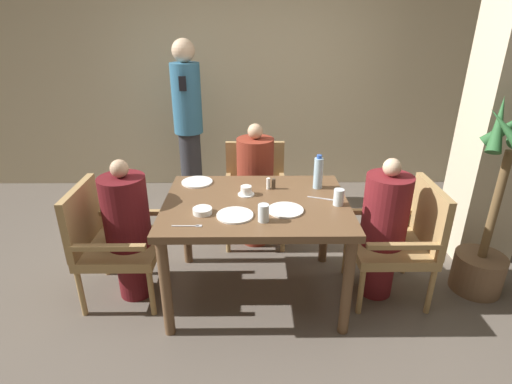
{
  "coord_description": "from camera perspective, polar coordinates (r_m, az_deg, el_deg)",
  "views": [
    {
      "loc": [
        -0.02,
        -2.5,
        1.93
      ],
      "look_at": [
        0.0,
        0.05,
        0.81
      ],
      "focal_mm": 28.0,
      "sensor_mm": 36.0,
      "label": 1
    }
  ],
  "objects": [
    {
      "name": "salt_shaker",
      "position": [
        2.94,
        1.77,
        1.22
      ],
      "size": [
        0.03,
        0.03,
        0.09
      ],
      "color": "white",
      "rests_on": "dining_table"
    },
    {
      "name": "diner_in_far_chair",
      "position": [
        3.53,
        -0.11,
        1.08
      ],
      "size": [
        0.32,
        0.32,
        1.12
      ],
      "color": "maroon",
      "rests_on": "ground_plane"
    },
    {
      "name": "pillar_stone",
      "position": [
        3.71,
        32.17,
        11.15
      ],
      "size": [
        0.46,
        0.46,
        2.7
      ],
      "color": "beige",
      "rests_on": "ground_plane"
    },
    {
      "name": "fork_beside_plate",
      "position": [
        2.47,
        -9.38,
        -4.81
      ],
      "size": [
        0.18,
        0.02,
        0.0
      ],
      "color": "silver",
      "rests_on": "dining_table"
    },
    {
      "name": "dining_table",
      "position": [
        2.8,
        0.01,
        -3.13
      ],
      "size": [
        1.27,
        0.97,
        0.76
      ],
      "color": "brown",
      "rests_on": "ground_plane"
    },
    {
      "name": "potted_palm",
      "position": [
        3.36,
        30.43,
        -4.59
      ],
      "size": [
        0.5,
        0.49,
        1.48
      ],
      "color": "brown",
      "rests_on": "ground_plane"
    },
    {
      "name": "plate_dessert_center",
      "position": [
        3.1,
        -8.41,
        1.42
      ],
      "size": [
        0.24,
        0.24,
        0.01
      ],
      "color": "white",
      "rests_on": "dining_table"
    },
    {
      "name": "wall_back",
      "position": [
        4.76,
        -0.26,
        17.3
      ],
      "size": [
        8.0,
        0.06,
        2.8
      ],
      "color": "beige",
      "rests_on": "ground_plane"
    },
    {
      "name": "pepper_shaker",
      "position": [
        2.94,
        2.53,
        1.18
      ],
      "size": [
        0.03,
        0.03,
        0.08
      ],
      "color": "#4C3D2D",
      "rests_on": "dining_table"
    },
    {
      "name": "chair_far_side",
      "position": [
        3.7,
        -0.12,
        0.51
      ],
      "size": [
        0.55,
        0.55,
        0.87
      ],
      "color": "#A88451",
      "rests_on": "ground_plane"
    },
    {
      "name": "plate_main_left",
      "position": [
        2.56,
        -3.03,
        -3.33
      ],
      "size": [
        0.24,
        0.24,
        0.01
      ],
      "color": "white",
      "rests_on": "dining_table"
    },
    {
      "name": "chair_left_side",
      "position": [
        3.07,
        -20.17,
        -6.25
      ],
      "size": [
        0.55,
        0.55,
        0.87
      ],
      "color": "#A88451",
      "rests_on": "ground_plane"
    },
    {
      "name": "standing_host",
      "position": [
        4.27,
        -9.66,
        9.96
      ],
      "size": [
        0.3,
        0.33,
        1.75
      ],
      "color": "#2D2D33",
      "rests_on": "ground_plane"
    },
    {
      "name": "bowl_small",
      "position": [
        2.61,
        -7.66,
        -2.67
      ],
      "size": [
        0.13,
        0.13,
        0.04
      ],
      "color": "white",
      "rests_on": "dining_table"
    },
    {
      "name": "ground_plane",
      "position": [
        3.16,
        0.01,
        -14.03
      ],
      "size": [
        16.0,
        16.0,
        0.0
      ],
      "primitive_type": "plane",
      "color": "#60564C"
    },
    {
      "name": "glass_tall_mid",
      "position": [
        2.47,
        1.08,
        -3.01
      ],
      "size": [
        0.07,
        0.07,
        0.11
      ],
      "color": "silver",
      "rests_on": "dining_table"
    },
    {
      "name": "glass_tall_near",
      "position": [
        2.74,
        11.72,
        -0.73
      ],
      "size": [
        0.07,
        0.07,
        0.11
      ],
      "color": "silver",
      "rests_on": "dining_table"
    },
    {
      "name": "water_bottle",
      "position": [
        2.97,
        8.89,
        2.73
      ],
      "size": [
        0.07,
        0.07,
        0.26
      ],
      "color": "#A3C6DB",
      "rests_on": "dining_table"
    },
    {
      "name": "chair_right_side",
      "position": [
        3.08,
        20.07,
        -6.07
      ],
      "size": [
        0.55,
        0.55,
        0.87
      ],
      "color": "#A88451",
      "rests_on": "ground_plane"
    },
    {
      "name": "knife_beside_plate",
      "position": [
        2.83,
        9.52,
        -0.93
      ],
      "size": [
        0.19,
        0.08,
        0.0
      ],
      "color": "silver",
      "rests_on": "dining_table"
    },
    {
      "name": "diner_in_left_chair",
      "position": [
        2.99,
        -17.79,
        -5.1
      ],
      "size": [
        0.32,
        0.32,
        1.07
      ],
      "color": "#5B1419",
      "rests_on": "ground_plane"
    },
    {
      "name": "plate_main_right",
      "position": [
        2.63,
        4.24,
        -2.58
      ],
      "size": [
        0.24,
        0.24,
        0.01
      ],
      "color": "white",
      "rests_on": "dining_table"
    },
    {
      "name": "diner_in_right_chair",
      "position": [
        3.0,
        17.72,
        -4.92
      ],
      "size": [
        0.32,
        0.32,
        1.07
      ],
      "color": "maroon",
      "rests_on": "ground_plane"
    },
    {
      "name": "teacup_with_saucer",
      "position": [
        2.85,
        -1.42,
        0.15
      ],
      "size": [
        0.12,
        0.12,
        0.07
      ],
      "color": "white",
      "rests_on": "dining_table"
    }
  ]
}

